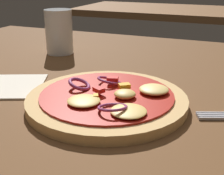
{
  "coord_description": "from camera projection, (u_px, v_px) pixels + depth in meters",
  "views": [
    {
      "loc": [
        0.22,
        -0.35,
        0.22
      ],
      "look_at": [
        0.05,
        0.05,
        0.05
      ],
      "focal_mm": 48.55,
      "sensor_mm": 36.0,
      "label": 1
    }
  ],
  "objects": [
    {
      "name": "beer_glass",
      "position": [
        59.0,
        32.0,
        0.72
      ],
      "size": [
        0.06,
        0.06,
        0.1
      ],
      "color": "silver",
      "rests_on": "dining_table"
    },
    {
      "name": "pizza",
      "position": [
        108.0,
        99.0,
        0.45
      ],
      "size": [
        0.24,
        0.24,
        0.03
      ],
      "color": "tan",
      "rests_on": "dining_table"
    },
    {
      "name": "dining_table",
      "position": [
        66.0,
        117.0,
        0.45
      ],
      "size": [
        1.1,
        1.08,
        0.03
      ],
      "color": "brown",
      "rests_on": "ground"
    },
    {
      "name": "background_table",
      "position": [
        155.0,
        11.0,
        1.65
      ],
      "size": [
        0.81,
        0.49,
        0.03
      ],
      "color": "brown",
      "rests_on": "ground"
    }
  ]
}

